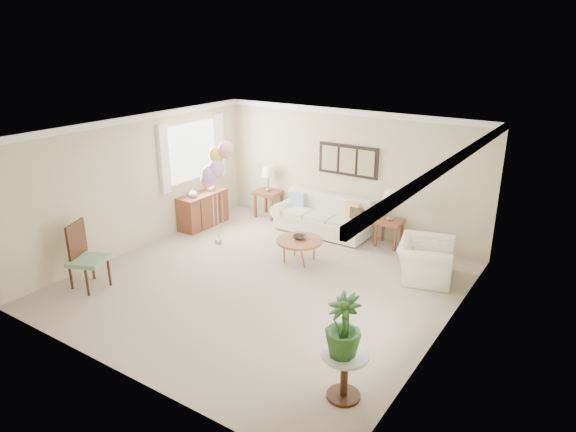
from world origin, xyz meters
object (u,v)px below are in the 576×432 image
at_px(armchair, 426,260).
at_px(balloon_cluster, 215,166).
at_px(accent_chair, 84,255).
at_px(coffee_table, 299,241).
at_px(sofa, 324,218).

xyz_separation_m(armchair, balloon_cluster, (-4.02, -0.78, 1.28)).
bearing_deg(balloon_cluster, armchair, 10.96).
bearing_deg(armchair, accent_chair, 112.72).
bearing_deg(armchair, coffee_table, 92.05).
xyz_separation_m(accent_chair, balloon_cluster, (0.61, 2.64, 1.04)).
height_order(armchair, balloon_cluster, balloon_cluster).
height_order(sofa, coffee_table, sofa).
bearing_deg(balloon_cluster, sofa, 48.91).
xyz_separation_m(coffee_table, accent_chair, (-2.45, -2.80, 0.17)).
bearing_deg(sofa, accent_chair, -115.76).
xyz_separation_m(sofa, armchair, (2.54, -0.92, 0.02)).
xyz_separation_m(coffee_table, balloon_cluster, (-1.83, -0.16, 1.21)).
distance_m(sofa, balloon_cluster, 2.60).
distance_m(accent_chair, balloon_cluster, 2.90).
distance_m(coffee_table, balloon_cluster, 2.20).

